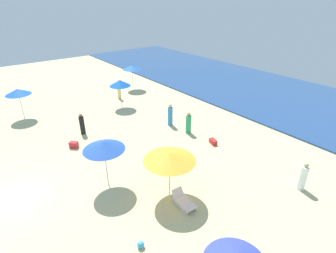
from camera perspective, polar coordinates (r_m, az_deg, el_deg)
name	(u,v)px	position (r m, az deg, el deg)	size (l,w,h in m)	color
ground_plane	(14,199)	(15.26, -30.26, -13.32)	(60.00, 60.00, 0.00)	beige
ocean	(280,96)	(27.97, 22.98, 6.05)	(60.00, 13.46, 0.12)	navy
umbrella_0	(18,92)	(23.50, -29.69, 6.53)	(1.88, 1.88, 2.42)	silver
umbrella_3	(120,83)	(23.08, -10.35, 9.24)	(1.81, 1.81, 2.43)	silver
umbrella_4	(169,157)	(12.20, 0.32, -6.52)	(2.47, 2.47, 2.43)	silver
lounge_chair_4_0	(184,201)	(12.83, 3.38, -15.78)	(1.30, 0.64, 0.64)	silver
umbrella_5	(132,68)	(27.75, -7.81, 12.50)	(1.89, 1.89, 2.44)	silver
umbrella_6	(104,146)	(13.13, -13.72, -4.01)	(2.05, 2.05, 2.60)	silver
beachgoer_0	(303,177)	(15.04, 27.12, -9.70)	(0.41, 0.41, 1.55)	white
beachgoer_1	(82,125)	(19.49, -18.06, 0.41)	(0.47, 0.47, 1.54)	black
beachgoer_2	(119,90)	(25.54, -10.57, 7.68)	(0.40, 0.40, 1.64)	#EEDA6E
beachgoer_3	(170,115)	(19.78, 0.48, 2.45)	(0.43, 0.43, 1.71)	#3A87C1
beachgoer_4	(188,123)	(18.71, 4.44, 0.67)	(0.50, 0.50, 1.58)	#2EA261
beach_ball_0	(141,245)	(11.34, -5.92, -24.05)	(0.29, 0.29, 0.29)	#3CA4D5
cooler_box_1	(74,145)	(18.14, -19.68, -3.73)	(0.52, 0.32, 0.41)	red
cooler_box_2	(213,142)	(17.78, 9.72, -3.25)	(0.59, 0.31, 0.31)	red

